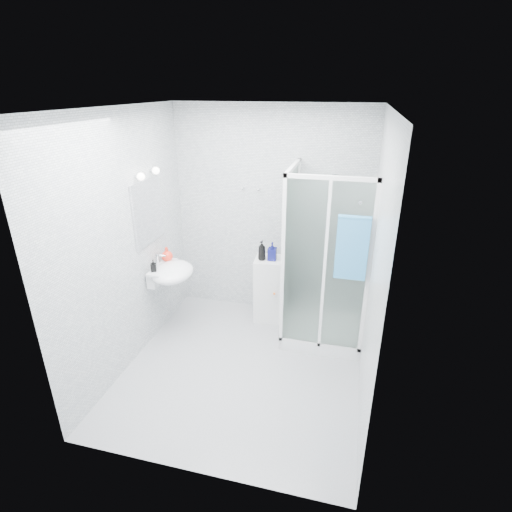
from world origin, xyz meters
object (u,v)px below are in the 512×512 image
(hand_towel, at_px, (352,247))
(soap_dispenser_orange, at_px, (167,254))
(shower_enclosure, at_px, (317,303))
(shampoo_bottle_b, at_px, (272,251))
(soap_dispenser_black, at_px, (153,266))
(wall_basin, at_px, (170,272))
(shampoo_bottle_a, at_px, (262,250))
(storage_cabinet, at_px, (269,289))

(hand_towel, xyz_separation_m, soap_dispenser_orange, (-2.09, 0.24, -0.39))
(shower_enclosure, bearing_deg, shampoo_bottle_b, 156.76)
(soap_dispenser_orange, xyz_separation_m, soap_dispenser_black, (-0.02, -0.30, -0.02))
(wall_basin, relative_size, soap_dispenser_black, 4.16)
(shampoo_bottle_a, height_order, soap_dispenser_orange, shampoo_bottle_a)
(storage_cabinet, relative_size, shampoo_bottle_b, 3.70)
(storage_cabinet, bearing_deg, hand_towel, -39.67)
(shower_enclosure, relative_size, soap_dispenser_black, 14.84)
(shower_enclosure, xyz_separation_m, storage_cabinet, (-0.63, 0.27, -0.03))
(wall_basin, height_order, soap_dispenser_orange, soap_dispenser_orange)
(shower_enclosure, xyz_separation_m, wall_basin, (-1.66, -0.32, 0.35))
(wall_basin, distance_m, shampoo_bottle_b, 1.22)
(storage_cabinet, distance_m, soap_dispenser_orange, 1.32)
(soap_dispenser_orange, bearing_deg, shampoo_bottle_a, 19.98)
(wall_basin, relative_size, shampoo_bottle_b, 2.51)
(storage_cabinet, relative_size, soap_dispenser_black, 6.13)
(storage_cabinet, bearing_deg, shampoo_bottle_b, -27.98)
(storage_cabinet, distance_m, soap_dispenser_black, 1.46)
(soap_dispenser_orange, bearing_deg, soap_dispenser_black, -93.38)
(shampoo_bottle_a, height_order, soap_dispenser_black, shampoo_bottle_a)
(storage_cabinet, distance_m, shampoo_bottle_b, 0.53)
(wall_basin, relative_size, shampoo_bottle_a, 2.31)
(wall_basin, bearing_deg, hand_towel, -2.45)
(shampoo_bottle_b, xyz_separation_m, soap_dispenser_orange, (-1.17, -0.41, 0.01))
(wall_basin, height_order, shampoo_bottle_a, shampoo_bottle_a)
(shower_enclosure, xyz_separation_m, shampoo_bottle_a, (-0.71, 0.22, 0.50))
(storage_cabinet, xyz_separation_m, soap_dispenser_orange, (-1.13, -0.43, 0.53))
(shampoo_bottle_b, bearing_deg, soap_dispenser_black, -149.05)
(storage_cabinet, bearing_deg, shampoo_bottle_a, -154.40)
(wall_basin, xyz_separation_m, shampoo_bottle_a, (0.95, 0.54, 0.15))
(storage_cabinet, xyz_separation_m, soap_dispenser_black, (-1.15, -0.73, 0.52))
(hand_towel, bearing_deg, shampoo_bottle_b, 144.53)
(shampoo_bottle_a, bearing_deg, soap_dispenser_orange, -160.02)
(wall_basin, height_order, storage_cabinet, wall_basin)
(storage_cabinet, distance_m, shampoo_bottle_a, 0.54)
(soap_dispenser_black, bearing_deg, shower_enclosure, 14.52)
(shower_enclosure, distance_m, hand_towel, 1.03)
(wall_basin, distance_m, hand_towel, 2.06)
(soap_dispenser_black, bearing_deg, soap_dispenser_orange, 86.62)
(hand_towel, distance_m, shampoo_bottle_b, 1.20)
(storage_cabinet, bearing_deg, soap_dispenser_orange, -163.89)
(shampoo_bottle_b, bearing_deg, shower_enclosure, -23.24)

